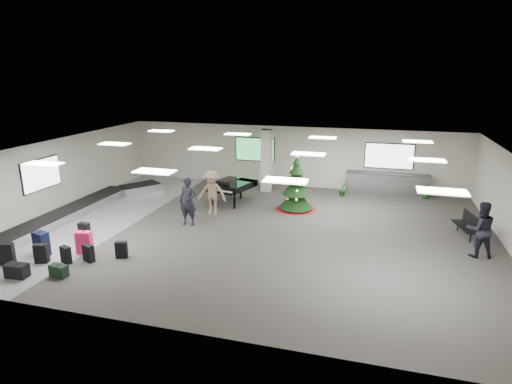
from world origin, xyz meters
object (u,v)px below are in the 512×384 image
(bench, at_px, (468,224))
(traveler_b, at_px, (212,193))
(service_counter, at_px, (387,184))
(pink_suitcase, at_px, (84,243))
(baggage_carousel, at_px, (83,208))
(christmas_tree, at_px, (296,190))
(grand_piano, at_px, (231,186))
(potted_plant_left, at_px, (343,189))
(potted_plant_right, at_px, (426,191))
(traveler_bench, at_px, (480,229))
(traveler_a, at_px, (188,201))

(bench, distance_m, traveler_b, 10.18)
(service_counter, distance_m, pink_suitcase, 14.42)
(baggage_carousel, relative_size, bench, 6.49)
(service_counter, relative_size, traveler_b, 2.07)
(service_counter, bearing_deg, traveler_b, -143.83)
(christmas_tree, relative_size, traveler_b, 1.32)
(grand_piano, relative_size, potted_plant_left, 3.27)
(baggage_carousel, xyz_separation_m, service_counter, (12.84, 6.73, 0.33))
(service_counter, relative_size, pink_suitcase, 4.98)
(baggage_carousel, distance_m, potted_plant_left, 12.20)
(bench, relative_size, potted_plant_right, 1.97)
(christmas_tree, height_order, bench, christmas_tree)
(bench, height_order, traveler_bench, traveler_bench)
(baggage_carousel, relative_size, pink_suitcase, 11.94)
(christmas_tree, height_order, grand_piano, christmas_tree)
(baggage_carousel, relative_size, traveler_b, 4.96)
(baggage_carousel, xyz_separation_m, pink_suitcase, (2.84, -3.66, 0.18))
(traveler_a, xyz_separation_m, traveler_b, (0.45, 1.46, -0.01))
(traveler_b, bearing_deg, pink_suitcase, -120.92)
(potted_plant_left, relative_size, potted_plant_right, 0.97)
(pink_suitcase, distance_m, christmas_tree, 9.06)
(potted_plant_right, bearing_deg, bench, -78.17)
(service_counter, height_order, bench, service_counter)
(traveler_bench, bearing_deg, baggage_carousel, -10.53)
(pink_suitcase, relative_size, traveler_b, 0.42)
(christmas_tree, distance_m, potted_plant_right, 6.73)
(potted_plant_right, bearing_deg, traveler_a, -145.57)
(potted_plant_left, bearing_deg, grand_piano, -152.68)
(bench, height_order, traveler_a, traveler_a)
(pink_suitcase, bearing_deg, traveler_b, 49.07)
(baggage_carousel, xyz_separation_m, traveler_a, (5.08, -0.07, 0.78))
(grand_piano, bearing_deg, pink_suitcase, -97.54)
(grand_piano, relative_size, bench, 1.61)
(pink_suitcase, bearing_deg, potted_plant_left, 37.26)
(christmas_tree, height_order, potted_plant_right, christmas_tree)
(traveler_a, xyz_separation_m, traveler_bench, (10.63, -0.17, -0.03))
(pink_suitcase, bearing_deg, grand_piano, 54.09)
(grand_piano, distance_m, traveler_b, 1.86)
(baggage_carousel, height_order, traveler_b, traveler_b)
(traveler_b, xyz_separation_m, traveler_bench, (10.18, -1.63, -0.02))
(grand_piano, xyz_separation_m, traveler_b, (-0.24, -1.84, 0.14))
(pink_suitcase, relative_size, potted_plant_right, 1.07)
(grand_piano, bearing_deg, traveler_bench, -3.75)
(service_counter, distance_m, potted_plant_right, 1.85)
(baggage_carousel, xyz_separation_m, traveler_bench, (15.71, -0.24, 0.75))
(service_counter, bearing_deg, potted_plant_left, -156.02)
(grand_piano, xyz_separation_m, bench, (9.93, -1.66, -0.33))
(traveler_a, bearing_deg, christmas_tree, 37.70)
(pink_suitcase, bearing_deg, potted_plant_right, 27.77)
(traveler_a, bearing_deg, traveler_bench, -2.76)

